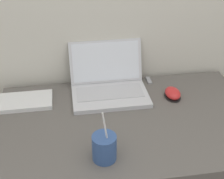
{
  "coord_description": "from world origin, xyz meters",
  "views": [
    {
      "loc": [
        -0.23,
        -0.67,
        1.57
      ],
      "look_at": [
        -0.05,
        0.45,
        0.85
      ],
      "focal_mm": 50.0,
      "sensor_mm": 36.0,
      "label": 1
    }
  ],
  "objects_px": {
    "external_keyboard": "(4,103)",
    "drink_cup": "(104,147)",
    "computer_mouse": "(173,94)",
    "laptop": "(109,83)",
    "usb_stick": "(149,80)"
  },
  "relations": [
    {
      "from": "laptop",
      "to": "drink_cup",
      "type": "xyz_separation_m",
      "value": [
        -0.08,
        -0.42,
        0.0
      ]
    },
    {
      "from": "drink_cup",
      "to": "usb_stick",
      "type": "xyz_separation_m",
      "value": [
        0.29,
        0.49,
        -0.05
      ]
    },
    {
      "from": "external_keyboard",
      "to": "drink_cup",
      "type": "bearing_deg",
      "value": -44.72
    },
    {
      "from": "laptop",
      "to": "usb_stick",
      "type": "bearing_deg",
      "value": 18.39
    },
    {
      "from": "computer_mouse",
      "to": "drink_cup",
      "type": "bearing_deg",
      "value": -136.66
    },
    {
      "from": "external_keyboard",
      "to": "usb_stick",
      "type": "relative_size",
      "value": 6.99
    },
    {
      "from": "computer_mouse",
      "to": "external_keyboard",
      "type": "xyz_separation_m",
      "value": [
        -0.76,
        0.05,
        -0.01
      ]
    },
    {
      "from": "drink_cup",
      "to": "computer_mouse",
      "type": "height_order",
      "value": "drink_cup"
    },
    {
      "from": "external_keyboard",
      "to": "usb_stick",
      "type": "distance_m",
      "value": 0.69
    },
    {
      "from": "laptop",
      "to": "usb_stick",
      "type": "distance_m",
      "value": 0.23
    },
    {
      "from": "laptop",
      "to": "computer_mouse",
      "type": "xyz_separation_m",
      "value": [
        0.28,
        -0.08,
        -0.03
      ]
    },
    {
      "from": "laptop",
      "to": "usb_stick",
      "type": "relative_size",
      "value": 5.73
    },
    {
      "from": "usb_stick",
      "to": "computer_mouse",
      "type": "bearing_deg",
      "value": -65.01
    },
    {
      "from": "laptop",
      "to": "drink_cup",
      "type": "distance_m",
      "value": 0.43
    },
    {
      "from": "usb_stick",
      "to": "external_keyboard",
      "type": "bearing_deg",
      "value": -171.3
    }
  ]
}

